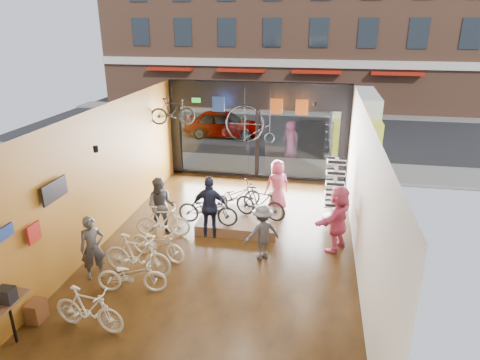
% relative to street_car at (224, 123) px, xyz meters
% --- Properties ---
extents(ground_plane, '(7.00, 12.00, 0.04)m').
position_rel_street_car_xyz_m(ground_plane, '(2.71, -12.00, -0.74)').
color(ground_plane, black).
rests_on(ground_plane, ground).
extents(ceiling, '(7.00, 12.00, 0.04)m').
position_rel_street_car_xyz_m(ceiling, '(2.71, -12.00, 3.10)').
color(ceiling, black).
rests_on(ceiling, ground).
extents(wall_left, '(0.04, 12.00, 3.80)m').
position_rel_street_car_xyz_m(wall_left, '(-0.81, -12.00, 1.18)').
color(wall_left, olive).
rests_on(wall_left, ground).
extents(wall_right, '(0.04, 12.00, 3.80)m').
position_rel_street_car_xyz_m(wall_right, '(6.23, -12.00, 1.18)').
color(wall_right, beige).
rests_on(wall_right, ground).
extents(wall_back, '(7.00, 0.04, 3.80)m').
position_rel_street_car_xyz_m(wall_back, '(2.71, -18.02, 1.18)').
color(wall_back, beige).
rests_on(wall_back, ground).
extents(storefront, '(7.00, 0.26, 3.80)m').
position_rel_street_car_xyz_m(storefront, '(2.71, -6.00, 1.18)').
color(storefront, black).
rests_on(storefront, ground).
extents(exit_sign, '(0.35, 0.06, 0.18)m').
position_rel_street_car_xyz_m(exit_sign, '(0.31, -6.12, 2.33)').
color(exit_sign, '#198C26').
rests_on(exit_sign, storefront).
extents(street_road, '(30.00, 18.00, 0.02)m').
position_rel_street_car_xyz_m(street_road, '(2.71, 3.00, -0.73)').
color(street_road, black).
rests_on(street_road, ground).
extents(sidewalk_near, '(30.00, 2.40, 0.12)m').
position_rel_street_car_xyz_m(sidewalk_near, '(2.71, -4.80, -0.66)').
color(sidewalk_near, slate).
rests_on(sidewalk_near, ground).
extents(sidewalk_far, '(30.00, 2.00, 0.12)m').
position_rel_street_car_xyz_m(sidewalk_far, '(2.71, 7.00, -0.66)').
color(sidewalk_far, slate).
rests_on(sidewalk_far, ground).
extents(opposite_building, '(26.00, 5.00, 14.00)m').
position_rel_street_car_xyz_m(opposite_building, '(2.71, 9.50, 6.28)').
color(opposite_building, brown).
rests_on(opposite_building, ground).
extents(street_car, '(4.23, 1.70, 1.44)m').
position_rel_street_car_xyz_m(street_car, '(0.00, 0.00, 0.00)').
color(street_car, gray).
rests_on(street_car, street_road).
extents(box_truck, '(2.19, 6.58, 2.59)m').
position_rel_street_car_xyz_m(box_truck, '(6.75, -1.00, 0.58)').
color(box_truck, silver).
rests_on(box_truck, street_road).
extents(floor_bike_1, '(1.64, 0.64, 0.96)m').
position_rel_street_car_xyz_m(floor_bike_1, '(0.68, -15.64, -0.24)').
color(floor_bike_1, beige).
rests_on(floor_bike_1, ground_plane).
extents(floor_bike_2, '(1.69, 0.81, 0.85)m').
position_rel_street_car_xyz_m(floor_bike_2, '(1.00, -14.26, -0.30)').
color(floor_bike_2, beige).
rests_on(floor_bike_2, ground_plane).
extents(floor_bike_3, '(1.82, 0.64, 1.08)m').
position_rel_street_car_xyz_m(floor_bike_3, '(0.84, -13.56, -0.18)').
color(floor_bike_3, beige).
rests_on(floor_bike_3, ground_plane).
extents(floor_bike_4, '(1.77, 1.03, 0.88)m').
position_rel_street_car_xyz_m(floor_bike_4, '(1.06, -12.75, -0.28)').
color(floor_bike_4, beige).
rests_on(floor_bike_4, ground_plane).
extents(floor_bike_5, '(1.64, 0.67, 0.96)m').
position_rel_street_car_xyz_m(floor_bike_5, '(0.76, -11.53, -0.24)').
color(floor_bike_5, beige).
rests_on(floor_bike_5, ground_plane).
extents(display_platform, '(2.40, 1.80, 0.30)m').
position_rel_street_car_xyz_m(display_platform, '(2.83, -10.45, -0.57)').
color(display_platform, '#493521').
rests_on(display_platform, ground_plane).
extents(display_bike_left, '(1.84, 0.73, 0.95)m').
position_rel_street_car_xyz_m(display_bike_left, '(2.00, -11.10, 0.05)').
color(display_bike_left, black).
rests_on(display_bike_left, display_platform).
extents(display_bike_mid, '(1.71, 0.94, 0.99)m').
position_rel_street_car_xyz_m(display_bike_mid, '(3.46, -10.42, 0.07)').
color(display_bike_mid, black).
rests_on(display_bike_mid, display_platform).
extents(display_bike_right, '(1.73, 1.38, 0.88)m').
position_rel_street_car_xyz_m(display_bike_right, '(2.60, -9.89, 0.02)').
color(display_bike_right, black).
rests_on(display_bike_right, display_platform).
extents(customer_0, '(0.71, 0.66, 1.62)m').
position_rel_street_car_xyz_m(customer_0, '(-0.15, -13.87, 0.09)').
color(customer_0, '#3F3F44').
rests_on(customer_0, ground_plane).
extents(customer_1, '(0.92, 0.75, 1.73)m').
position_rel_street_car_xyz_m(customer_1, '(0.66, -11.34, 0.15)').
color(customer_1, '#3F3F44').
rests_on(customer_1, ground_plane).
extents(customer_2, '(1.09, 0.46, 1.86)m').
position_rel_street_car_xyz_m(customer_2, '(2.13, -11.29, 0.21)').
color(customer_2, '#161C33').
rests_on(customer_2, ground_plane).
extents(customer_3, '(1.14, 1.02, 1.53)m').
position_rel_street_car_xyz_m(customer_3, '(3.77, -12.23, 0.04)').
color(customer_3, '#3F3F44').
rests_on(customer_3, ground_plane).
extents(customer_4, '(1.00, 0.89, 1.72)m').
position_rel_street_car_xyz_m(customer_4, '(3.83, -9.02, 0.14)').
color(customer_4, '#CC4C72').
rests_on(customer_4, ground_plane).
extents(customer_5, '(1.30, 1.79, 1.87)m').
position_rel_street_car_xyz_m(customer_5, '(5.71, -11.36, 0.21)').
color(customer_5, '#CC4C72').
rests_on(customer_5, ground_plane).
extents(sunglasses_rack, '(0.65, 0.56, 2.04)m').
position_rel_street_car_xyz_m(sunglasses_rack, '(5.66, -9.44, 0.30)').
color(sunglasses_rack, white).
rests_on(sunglasses_rack, ground_plane).
extents(wall_merch, '(0.40, 2.40, 2.60)m').
position_rel_street_car_xyz_m(wall_merch, '(-0.67, -15.50, 0.58)').
color(wall_merch, navy).
rests_on(wall_merch, wall_left).
extents(penny_farthing, '(1.69, 0.06, 1.35)m').
position_rel_street_car_xyz_m(penny_farthing, '(2.76, -7.61, 1.78)').
color(penny_farthing, black).
rests_on(penny_farthing, ceiling).
extents(hung_bike, '(1.64, 0.84, 0.95)m').
position_rel_street_car_xyz_m(hung_bike, '(-0.09, -7.80, 2.20)').
color(hung_bike, black).
rests_on(hung_bike, ceiling).
extents(jersey_left, '(0.45, 0.03, 0.55)m').
position_rel_street_car_xyz_m(jersey_left, '(1.35, -6.80, 2.33)').
color(jersey_left, '#1E3F99').
rests_on(jersey_left, ceiling).
extents(jersey_mid, '(0.45, 0.03, 0.55)m').
position_rel_street_car_xyz_m(jersey_mid, '(3.50, -6.80, 2.33)').
color(jersey_mid, '#CC5919').
rests_on(jersey_mid, ceiling).
extents(jersey_right, '(0.45, 0.03, 0.55)m').
position_rel_street_car_xyz_m(jersey_right, '(4.41, -6.80, 2.33)').
color(jersey_right, '#CC5919').
rests_on(jersey_right, ceiling).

